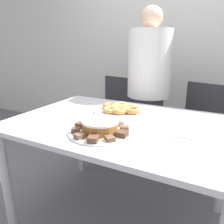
# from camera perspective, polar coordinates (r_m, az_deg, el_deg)

# --- Properties ---
(ground_plane) EXTENTS (12.00, 12.00, 0.00)m
(ground_plane) POSITION_cam_1_polar(r_m,az_deg,el_deg) (1.82, 2.12, -26.02)
(ground_plane) COLOR slate
(wall_back) EXTENTS (8.00, 0.05, 2.60)m
(wall_back) POSITION_cam_1_polar(r_m,az_deg,el_deg) (2.84, 16.94, 17.57)
(wall_back) COLOR silver
(wall_back) RESTS_ON ground_plane
(table) EXTENTS (1.40, 0.97, 0.77)m
(table) POSITION_cam_1_polar(r_m,az_deg,el_deg) (1.44, 2.41, -6.04)
(table) COLOR silver
(table) RESTS_ON ground_plane
(person_standing) EXTENTS (0.40, 0.40, 1.57)m
(person_standing) POSITION_cam_1_polar(r_m,az_deg,el_deg) (2.13, 9.45, 5.38)
(person_standing) COLOR #383842
(person_standing) RESTS_ON ground_plane
(office_chair_left) EXTENTS (0.52, 0.52, 0.90)m
(office_chair_left) POSITION_cam_1_polar(r_m,az_deg,el_deg) (2.48, -0.20, -2.06)
(office_chair_left) COLOR black
(office_chair_left) RESTS_ON ground_plane
(office_chair_right) EXTENTS (0.54, 0.54, 0.90)m
(office_chair_right) POSITION_cam_1_polar(r_m,az_deg,el_deg) (2.24, 21.33, -5.50)
(office_chair_right) COLOR black
(office_chair_right) RESTS_ON ground_plane
(plate_cake) EXTENTS (0.35, 0.35, 0.01)m
(plate_cake) POSITION_cam_1_polar(r_m,az_deg,el_deg) (1.23, -3.08, -5.30)
(plate_cake) COLOR white
(plate_cake) RESTS_ON table
(plate_donuts) EXTENTS (0.40, 0.40, 0.01)m
(plate_donuts) POSITION_cam_1_polar(r_m,az_deg,el_deg) (1.61, 2.33, 0.28)
(plate_donuts) COLOR white
(plate_donuts) RESTS_ON table
(frosted_cake) EXTENTS (0.20, 0.20, 0.07)m
(frosted_cake) POSITION_cam_1_polar(r_m,az_deg,el_deg) (1.21, -3.11, -3.62)
(frosted_cake) COLOR #9E662D
(frosted_cake) RESTS_ON plate_cake
(lamington_0) EXTENTS (0.06, 0.05, 0.03)m
(lamington_0) POSITION_cam_1_polar(r_m,az_deg,el_deg) (1.16, 2.59, -5.71)
(lamington_0) COLOR #513828
(lamington_0) RESTS_ON plate_cake
(lamington_1) EXTENTS (0.06, 0.06, 0.03)m
(lamington_1) POSITION_cam_1_polar(r_m,az_deg,el_deg) (1.23, 3.22, -4.27)
(lamington_1) COLOR brown
(lamington_1) RESTS_ON plate_cake
(lamington_2) EXTENTS (0.06, 0.07, 0.02)m
(lamington_2) POSITION_cam_1_polar(r_m,az_deg,el_deg) (1.30, 1.53, -3.12)
(lamington_2) COLOR brown
(lamington_2) RESTS_ON plate_cake
(lamington_3) EXTENTS (0.06, 0.06, 0.02)m
(lamington_3) POSITION_cam_1_polar(r_m,az_deg,el_deg) (1.34, -1.62, -2.51)
(lamington_3) COLOR brown
(lamington_3) RESTS_ON plate_cake
(lamington_4) EXTENTS (0.08, 0.07, 0.03)m
(lamington_4) POSITION_cam_1_polar(r_m,az_deg,el_deg) (1.34, -5.20, -2.56)
(lamington_4) COLOR #513828
(lamington_4) RESTS_ON plate_cake
(lamington_5) EXTENTS (0.06, 0.05, 0.03)m
(lamington_5) POSITION_cam_1_polar(r_m,az_deg,el_deg) (1.29, -8.16, -3.38)
(lamington_5) COLOR #513828
(lamington_5) RESTS_ON plate_cake
(lamington_6) EXTENTS (0.06, 0.06, 0.03)m
(lamington_6) POSITION_cam_1_polar(r_m,az_deg,el_deg) (1.22, -9.49, -4.71)
(lamington_6) COLOR brown
(lamington_6) RESTS_ON plate_cake
(lamington_7) EXTENTS (0.06, 0.06, 0.02)m
(lamington_7) POSITION_cam_1_polar(r_m,az_deg,el_deg) (1.15, -8.39, -6.19)
(lamington_7) COLOR brown
(lamington_7) RESTS_ON plate_cake
(lamington_8) EXTENTS (0.07, 0.07, 0.03)m
(lamington_8) POSITION_cam_1_polar(r_m,az_deg,el_deg) (1.10, -4.92, -7.01)
(lamington_8) COLOR brown
(lamington_8) RESTS_ON plate_cake
(lamington_9) EXTENTS (0.07, 0.06, 0.02)m
(lamington_9) POSITION_cam_1_polar(r_m,az_deg,el_deg) (1.10, -0.53, -6.96)
(lamington_9) COLOR brown
(lamington_9) RESTS_ON plate_cake
(donut_0) EXTENTS (0.12, 0.12, 0.03)m
(donut_0) POSITION_cam_1_polar(r_m,az_deg,el_deg) (1.61, 2.34, 1.00)
(donut_0) COLOR #D18E4C
(donut_0) RESTS_ON plate_donuts
(donut_1) EXTENTS (0.12, 0.12, 0.03)m
(donut_1) POSITION_cam_1_polar(r_m,az_deg,el_deg) (1.69, 2.34, 1.79)
(donut_1) COLOR #E5AD66
(donut_1) RESTS_ON plate_donuts
(donut_2) EXTENTS (0.12, 0.12, 0.04)m
(donut_2) POSITION_cam_1_polar(r_m,az_deg,el_deg) (1.65, -0.47, 1.61)
(donut_2) COLOR #D18E4C
(donut_2) RESTS_ON plate_donuts
(donut_3) EXTENTS (0.12, 0.12, 0.03)m
(donut_3) POSITION_cam_1_polar(r_m,az_deg,el_deg) (1.57, -0.16, 0.59)
(donut_3) COLOR tan
(donut_3) RESTS_ON plate_donuts
(donut_4) EXTENTS (0.11, 0.11, 0.04)m
(donut_4) POSITION_cam_1_polar(r_m,az_deg,el_deg) (1.54, 1.90, 0.32)
(donut_4) COLOR #D18E4C
(donut_4) RESTS_ON plate_donuts
(donut_5) EXTENTS (0.13, 0.13, 0.04)m
(donut_5) POSITION_cam_1_polar(r_m,az_deg,el_deg) (1.56, 5.20, 0.56)
(donut_5) COLOR #D18E4C
(donut_5) RESTS_ON plate_donuts
(donut_6) EXTENTS (0.12, 0.12, 0.03)m
(donut_6) POSITION_cam_1_polar(r_m,az_deg,el_deg) (1.65, 4.44, 1.32)
(donut_6) COLOR #E5AD66
(donut_6) RESTS_ON plate_donuts
(napkin) EXTENTS (0.13, 0.11, 0.01)m
(napkin) POSITION_cam_1_polar(r_m,az_deg,el_deg) (1.26, 18.62, -5.64)
(napkin) COLOR white
(napkin) RESTS_ON table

